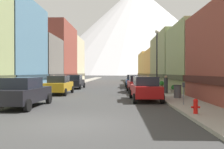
{
  "coord_description": "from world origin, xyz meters",
  "views": [
    {
      "loc": [
        1.85,
        -9.26,
        2.07
      ],
      "look_at": [
        0.6,
        34.46,
        1.71
      ],
      "focal_mm": 37.3,
      "sensor_mm": 36.0,
      "label": 1
    }
  ],
  "objects_px": {
    "car_right_1": "(137,84)",
    "potted_plant_1": "(174,89)",
    "parking_meter_near": "(184,90)",
    "pedestrian_0": "(54,82)",
    "car_right_0": "(145,88)",
    "car_right_2": "(133,81)",
    "car_left_2": "(75,82)",
    "potted_plant_0": "(162,84)",
    "trash_bin_right": "(178,91)",
    "pedestrian_1": "(166,85)",
    "streetlamp_right": "(157,52)",
    "car_left_0": "(24,92)",
    "fire_hydrant_near": "(196,106)",
    "car_left_1": "(59,85)"
  },
  "relations": [
    {
      "from": "car_right_1",
      "to": "potted_plant_1",
      "type": "distance_m",
      "value": 4.18
    },
    {
      "from": "parking_meter_near",
      "to": "pedestrian_0",
      "type": "distance_m",
      "value": 19.09
    },
    {
      "from": "car_right_0",
      "to": "car_right_2",
      "type": "bearing_deg",
      "value": 90.01
    },
    {
      "from": "car_left_2",
      "to": "potted_plant_0",
      "type": "relative_size",
      "value": 4.8
    },
    {
      "from": "car_right_2",
      "to": "trash_bin_right",
      "type": "xyz_separation_m",
      "value": [
        2.55,
        -14.34,
        -0.26
      ]
    },
    {
      "from": "pedestrian_1",
      "to": "streetlamp_right",
      "type": "xyz_separation_m",
      "value": [
        -0.9,
        -0.37,
        3.08
      ]
    },
    {
      "from": "parking_meter_near",
      "to": "trash_bin_right",
      "type": "relative_size",
      "value": 1.36
    },
    {
      "from": "car_left_0",
      "to": "potted_plant_0",
      "type": "bearing_deg",
      "value": 52.71
    },
    {
      "from": "potted_plant_0",
      "to": "streetlamp_right",
      "type": "xyz_separation_m",
      "value": [
        -1.65,
        -6.5,
        3.32
      ]
    },
    {
      "from": "potted_plant_1",
      "to": "fire_hydrant_near",
      "type": "bearing_deg",
      "value": -98.1
    },
    {
      "from": "car_left_1",
      "to": "potted_plant_1",
      "type": "relative_size",
      "value": 5.78
    },
    {
      "from": "car_left_1",
      "to": "streetlamp_right",
      "type": "distance_m",
      "value": 9.67
    },
    {
      "from": "fire_hydrant_near",
      "to": "car_left_1",
      "type": "bearing_deg",
      "value": 130.17
    },
    {
      "from": "parking_meter_near",
      "to": "potted_plant_0",
      "type": "height_order",
      "value": "parking_meter_near"
    },
    {
      "from": "car_right_2",
      "to": "fire_hydrant_near",
      "type": "height_order",
      "value": "car_right_2"
    },
    {
      "from": "pedestrian_0",
      "to": "streetlamp_right",
      "type": "relative_size",
      "value": 0.27
    },
    {
      "from": "car_left_2",
      "to": "fire_hydrant_near",
      "type": "bearing_deg",
      "value": -64.03
    },
    {
      "from": "car_right_1",
      "to": "streetlamp_right",
      "type": "height_order",
      "value": "streetlamp_right"
    },
    {
      "from": "car_left_0",
      "to": "potted_plant_0",
      "type": "distance_m",
      "value": 17.83
    },
    {
      "from": "car_left_2",
      "to": "potted_plant_0",
      "type": "bearing_deg",
      "value": -10.81
    },
    {
      "from": "parking_meter_near",
      "to": "streetlamp_right",
      "type": "bearing_deg",
      "value": 93.13
    },
    {
      "from": "car_right_1",
      "to": "potted_plant_1",
      "type": "height_order",
      "value": "car_right_1"
    },
    {
      "from": "car_right_0",
      "to": "parking_meter_near",
      "type": "height_order",
      "value": "car_right_0"
    },
    {
      "from": "potted_plant_1",
      "to": "pedestrian_1",
      "type": "height_order",
      "value": "pedestrian_1"
    },
    {
      "from": "car_left_2",
      "to": "fire_hydrant_near",
      "type": "height_order",
      "value": "car_left_2"
    },
    {
      "from": "car_left_2",
      "to": "parking_meter_near",
      "type": "height_order",
      "value": "car_left_2"
    },
    {
      "from": "potted_plant_0",
      "to": "pedestrian_0",
      "type": "xyz_separation_m",
      "value": [
        -13.25,
        1.02,
        0.21
      ]
    },
    {
      "from": "car_left_1",
      "to": "pedestrian_0",
      "type": "distance_m",
      "value": 7.41
    },
    {
      "from": "car_right_1",
      "to": "streetlamp_right",
      "type": "bearing_deg",
      "value": -63.59
    },
    {
      "from": "parking_meter_near",
      "to": "streetlamp_right",
      "type": "height_order",
      "value": "streetlamp_right"
    },
    {
      "from": "car_right_2",
      "to": "potted_plant_0",
      "type": "relative_size",
      "value": 4.81
    },
    {
      "from": "trash_bin_right",
      "to": "pedestrian_0",
      "type": "relative_size",
      "value": 0.62
    },
    {
      "from": "car_left_0",
      "to": "pedestrian_1",
      "type": "distance_m",
      "value": 12.89
    },
    {
      "from": "potted_plant_0",
      "to": "pedestrian_0",
      "type": "distance_m",
      "value": 13.29
    },
    {
      "from": "parking_meter_near",
      "to": "pedestrian_1",
      "type": "relative_size",
      "value": 0.81
    },
    {
      "from": "car_right_1",
      "to": "potted_plant_1",
      "type": "bearing_deg",
      "value": -39.73
    },
    {
      "from": "car_left_0",
      "to": "car_right_0",
      "type": "distance_m",
      "value": 8.36
    },
    {
      "from": "car_left_0",
      "to": "car_right_2",
      "type": "relative_size",
      "value": 1.01
    },
    {
      "from": "car_right_0",
      "to": "parking_meter_near",
      "type": "xyz_separation_m",
      "value": [
        1.95,
        -3.1,
        0.11
      ]
    },
    {
      "from": "car_left_2",
      "to": "fire_hydrant_near",
      "type": "xyz_separation_m",
      "value": [
        9.25,
        -18.99,
        -0.37
      ]
    },
    {
      "from": "pedestrian_1",
      "to": "streetlamp_right",
      "type": "relative_size",
      "value": 0.28
    },
    {
      "from": "car_left_0",
      "to": "streetlamp_right",
      "type": "relative_size",
      "value": 0.76
    },
    {
      "from": "car_left_1",
      "to": "pedestrian_1",
      "type": "height_order",
      "value": "pedestrian_1"
    },
    {
      "from": "pedestrian_0",
      "to": "car_right_0",
      "type": "bearing_deg",
      "value": -49.43
    },
    {
      "from": "car_left_1",
      "to": "car_right_2",
      "type": "xyz_separation_m",
      "value": [
        7.6,
        10.28,
        0.0
      ]
    },
    {
      "from": "car_left_0",
      "to": "potted_plant_1",
      "type": "bearing_deg",
      "value": 37.03
    },
    {
      "from": "car_left_2",
      "to": "trash_bin_right",
      "type": "bearing_deg",
      "value": -50.0
    },
    {
      "from": "car_left_1",
      "to": "parking_meter_near",
      "type": "relative_size",
      "value": 3.32
    },
    {
      "from": "potted_plant_1",
      "to": "streetlamp_right",
      "type": "distance_m",
      "value": 3.88
    },
    {
      "from": "car_right_0",
      "to": "car_left_2",
      "type": "bearing_deg",
      "value": 120.75
    }
  ]
}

